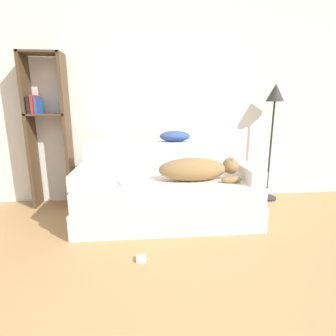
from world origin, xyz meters
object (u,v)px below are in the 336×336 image
throw_pillow (175,136)px  bookshelf (47,125)px  couch (167,200)px  dog (197,169)px  laptop (135,181)px  floor_lamp (274,111)px  power_adapter (141,259)px

throw_pillow → bookshelf: bookshelf is taller
couch → dog: (0.31, -0.05, 0.34)m
laptop → floor_lamp: size_ratio=0.26×
throw_pillow → floor_lamp: 1.29m
throw_pillow → power_adapter: throw_pillow is taller
floor_lamp → laptop: bearing=-161.5°
throw_pillow → couch: bearing=-109.1°
bookshelf → power_adapter: bearing=-51.2°
bookshelf → couch: bearing=-22.9°
laptop → power_adapter: 0.84m
couch → bookshelf: size_ratio=1.05×
throw_pillow → power_adapter: (-0.40, -1.11, -0.84)m
dog → bookshelf: bearing=159.6°
couch → floor_lamp: size_ratio=1.27×
couch → throw_pillow: bearing=70.9°
dog → power_adapter: 1.07m
laptop → throw_pillow: 0.72m
power_adapter → dog: bearing=50.9°
laptop → floor_lamp: 1.92m
dog → bookshelf: (-1.65, 0.61, 0.42)m
throw_pillow → power_adapter: 1.44m
dog → throw_pillow: bearing=115.2°
couch → power_adapter: (-0.28, -0.76, -0.20)m
bookshelf → floor_lamp: bookshelf is taller
couch → bookshelf: (-1.34, 0.57, 0.77)m
couch → floor_lamp: (1.36, 0.53, 0.92)m
bookshelf → dog: bearing=-20.4°
dog → couch: bearing=171.3°
power_adapter → bookshelf: bearing=128.8°
bookshelf → power_adapter: 1.96m
couch → bookshelf: bearing=157.1°
dog → throw_pillow: 0.53m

